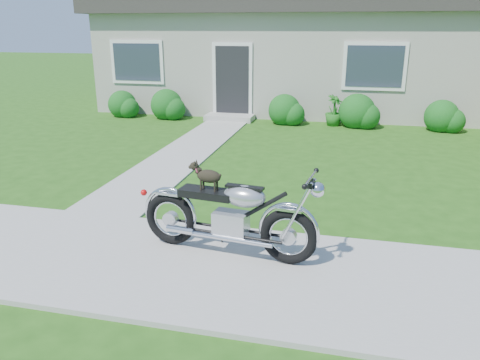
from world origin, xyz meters
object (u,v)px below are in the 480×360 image
object	(u,v)px
potted_plant_right	(334,110)
house	(297,41)
motorcycle_with_dog	(231,215)
potted_plant_left	(166,105)

from	to	relation	value
potted_plant_right	house	bearing A→B (deg)	113.67
house	potted_plant_right	world-z (taller)	house
house	motorcycle_with_dog	world-z (taller)	house
house	motorcycle_with_dog	bearing A→B (deg)	-86.71
potted_plant_left	motorcycle_with_dog	world-z (taller)	motorcycle_with_dog
potted_plant_left	potted_plant_right	size ratio (longest dim) A/B	0.89
potted_plant_left	potted_plant_right	world-z (taller)	potted_plant_right
potted_plant_left	potted_plant_right	xyz separation A→B (m)	(4.96, 0.00, 0.05)
potted_plant_right	motorcycle_with_dog	size ratio (longest dim) A/B	0.38
house	potted_plant_right	size ratio (longest dim) A/B	14.86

